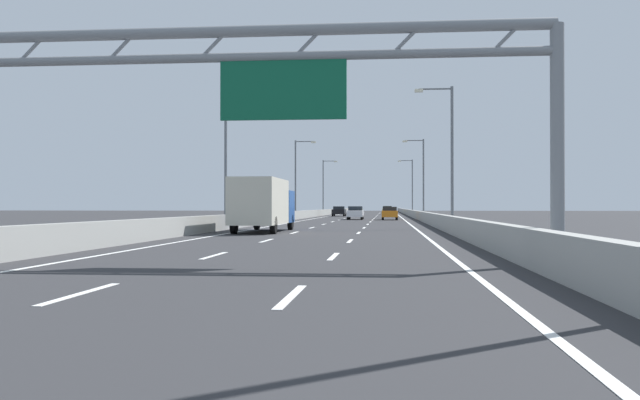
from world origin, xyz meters
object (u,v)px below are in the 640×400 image
(streetlamp_right_mid, at_px, (449,148))
(streetlamp_left_distant, at_px, (324,184))
(sign_gantry, at_px, (264,82))
(yellow_car, at_px, (387,210))
(white_car, at_px, (355,213))
(streetlamp_left_far, at_px, (297,174))
(black_car, at_px, (339,211))
(streetlamp_right_distant, at_px, (411,183))
(orange_car, at_px, (390,213))
(streetlamp_left_mid, at_px, (229,150))
(box_truck, at_px, (263,203))
(streetlamp_right_far, at_px, (421,173))

(streetlamp_right_mid, bearing_deg, streetlamp_left_distant, 101.64)
(sign_gantry, bearing_deg, yellow_car, 88.28)
(yellow_car, bearing_deg, white_car, -93.86)
(streetlamp_left_far, height_order, black_car, streetlamp_left_far)
(streetlamp_left_distant, bearing_deg, streetlamp_right_distant, 0.00)
(black_car, bearing_deg, streetlamp_left_distant, 102.20)
(streetlamp_left_far, xyz_separation_m, orange_car, (11.12, -7.46, -4.65))
(streetlamp_left_mid, distance_m, streetlamp_right_distant, 74.03)
(streetlamp_right_distant, bearing_deg, box_truck, -98.00)
(white_car, xyz_separation_m, yellow_car, (3.56, 52.74, 0.01))
(streetlamp_right_distant, relative_size, black_car, 2.06)
(sign_gantry, height_order, white_car, sign_gantry)
(sign_gantry, distance_m, streetlamp_right_distant, 101.09)
(orange_car, relative_size, yellow_car, 1.00)
(streetlamp_left_far, distance_m, streetlamp_left_distant, 36.25)
(streetlamp_right_distant, relative_size, yellow_car, 2.25)
(streetlamp_right_far, height_order, black_car, streetlamp_right_far)
(box_truck, bearing_deg, streetlamp_left_far, 94.86)
(orange_car, height_order, yellow_car, yellow_car)
(streetlamp_left_distant, relative_size, yellow_car, 2.25)
(white_car, bearing_deg, yellow_car, 86.14)
(white_car, bearing_deg, box_truck, -95.51)
(sign_gantry, bearing_deg, streetlamp_right_far, 83.48)
(streetlamp_left_mid, xyz_separation_m, streetlamp_left_far, (0.00, 36.25, 0.00))
(streetlamp_left_mid, height_order, white_car, streetlamp_left_mid)
(streetlamp_left_mid, xyz_separation_m, box_truck, (3.71, -7.35, -3.73))
(streetlamp_left_mid, relative_size, streetlamp_right_far, 1.00)
(streetlamp_right_far, relative_size, white_car, 2.09)
(white_car, bearing_deg, streetlamp_left_far, 140.33)
(streetlamp_right_mid, bearing_deg, streetlamp_right_distant, 90.00)
(black_car, bearing_deg, streetlamp_left_mid, -93.89)
(streetlamp_right_mid, relative_size, white_car, 2.09)
(streetlamp_left_distant, height_order, box_truck, streetlamp_left_distant)
(streetlamp_left_mid, bearing_deg, streetlamp_left_far, 90.00)
(white_car, distance_m, box_truck, 37.72)
(streetlamp_left_far, distance_m, streetlamp_right_distant, 39.21)
(streetlamp_right_distant, bearing_deg, streetlamp_left_mid, -101.64)
(streetlamp_right_far, height_order, streetlamp_left_distant, same)
(streetlamp_right_mid, bearing_deg, box_truck, -146.78)
(yellow_car, distance_m, box_truck, 90.56)
(streetlamp_left_mid, height_order, yellow_car, streetlamp_left_mid)
(streetlamp_right_distant, distance_m, white_car, 43.26)
(sign_gantry, relative_size, streetlamp_right_distant, 1.67)
(streetlamp_left_mid, distance_m, streetlamp_left_far, 36.25)
(streetlamp_right_mid, height_order, yellow_car, streetlamp_right_mid)
(streetlamp_right_far, xyz_separation_m, black_car, (-11.18, 18.91, -4.63))
(streetlamp_left_far, bearing_deg, box_truck, -85.14)
(streetlamp_right_far, bearing_deg, streetlamp_left_distant, 112.38)
(black_car, distance_m, yellow_car, 28.66)
(streetlamp_left_distant, relative_size, black_car, 2.06)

